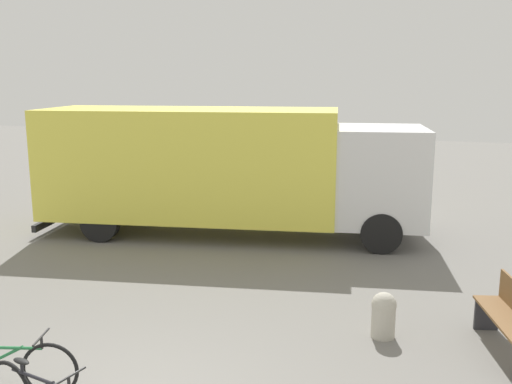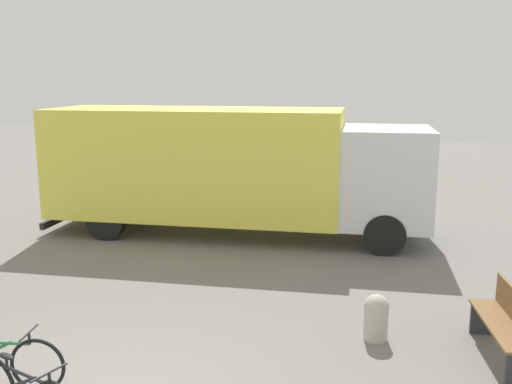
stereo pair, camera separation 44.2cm
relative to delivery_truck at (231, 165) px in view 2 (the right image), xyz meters
The scene contains 3 objects.
delivery_truck is the anchor object (origin of this frame).
park_bench 7.33m from the delivery_truck, 36.57° to the right, with size 0.83×1.68×0.91m.
bollard_near_bench 6.14m from the delivery_truck, 46.21° to the right, with size 0.35×0.35×0.66m.
Camera 2 is at (3.66, -4.42, 3.61)m, focal length 40.00 mm.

